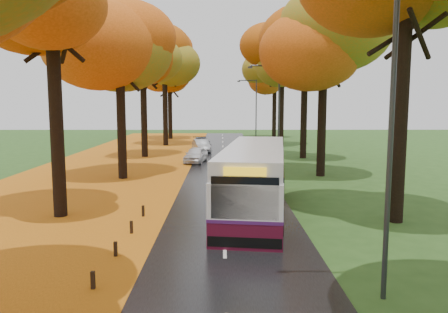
{
  "coord_description": "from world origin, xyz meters",
  "views": [
    {
      "loc": [
        -0.1,
        -3.05,
        5.19
      ],
      "look_at": [
        0.0,
        17.77,
        2.6
      ],
      "focal_mm": 35.0,
      "sensor_mm": 36.0,
      "label": 1
    }
  ],
  "objects_px": {
    "streetlamp_near": "(381,121)",
    "bus": "(255,177)",
    "streetlamp_far": "(254,106)",
    "streetlamp_mid": "(276,109)",
    "car_dark": "(201,144)",
    "car_white": "(196,155)",
    "car_silver": "(201,146)"
  },
  "relations": [
    {
      "from": "streetlamp_near",
      "to": "bus",
      "type": "bearing_deg",
      "value": 104.72
    },
    {
      "from": "streetlamp_far",
      "to": "streetlamp_near",
      "type": "bearing_deg",
      "value": -90.0
    },
    {
      "from": "streetlamp_mid",
      "to": "bus",
      "type": "distance_m",
      "value": 13.17
    },
    {
      "from": "streetlamp_far",
      "to": "car_dark",
      "type": "distance_m",
      "value": 10.53
    },
    {
      "from": "car_dark",
      "to": "streetlamp_mid",
      "type": "bearing_deg",
      "value": -74.52
    },
    {
      "from": "streetlamp_mid",
      "to": "bus",
      "type": "height_order",
      "value": "streetlamp_mid"
    },
    {
      "from": "streetlamp_far",
      "to": "car_white",
      "type": "distance_m",
      "value": 19.28
    },
    {
      "from": "bus",
      "to": "car_white",
      "type": "distance_m",
      "value": 17.25
    },
    {
      "from": "streetlamp_mid",
      "to": "streetlamp_far",
      "type": "relative_size",
      "value": 1.0
    },
    {
      "from": "bus",
      "to": "car_white",
      "type": "height_order",
      "value": "bus"
    },
    {
      "from": "streetlamp_mid",
      "to": "car_dark",
      "type": "height_order",
      "value": "streetlamp_mid"
    },
    {
      "from": "bus",
      "to": "streetlamp_near",
      "type": "bearing_deg",
      "value": -67.53
    },
    {
      "from": "streetlamp_mid",
      "to": "car_silver",
      "type": "xyz_separation_m",
      "value": [
        -6.2,
        12.31,
        -4.02
      ]
    },
    {
      "from": "bus",
      "to": "car_dark",
      "type": "relative_size",
      "value": 2.67
    },
    {
      "from": "streetlamp_mid",
      "to": "car_white",
      "type": "distance_m",
      "value": 8.58
    },
    {
      "from": "streetlamp_far",
      "to": "bus",
      "type": "bearing_deg",
      "value": -94.1
    },
    {
      "from": "car_white",
      "to": "streetlamp_mid",
      "type": "bearing_deg",
      "value": -24.69
    },
    {
      "from": "streetlamp_mid",
      "to": "streetlamp_far",
      "type": "height_order",
      "value": "same"
    },
    {
      "from": "bus",
      "to": "car_dark",
      "type": "height_order",
      "value": "bus"
    },
    {
      "from": "streetlamp_near",
      "to": "car_dark",
      "type": "height_order",
      "value": "streetlamp_near"
    },
    {
      "from": "streetlamp_mid",
      "to": "streetlamp_far",
      "type": "bearing_deg",
      "value": 90.0
    },
    {
      "from": "streetlamp_far",
      "to": "bus",
      "type": "height_order",
      "value": "streetlamp_far"
    },
    {
      "from": "streetlamp_near",
      "to": "car_silver",
      "type": "bearing_deg",
      "value": 100.25
    },
    {
      "from": "car_silver",
      "to": "streetlamp_far",
      "type": "bearing_deg",
      "value": 44.0
    },
    {
      "from": "bus",
      "to": "car_dark",
      "type": "distance_m",
      "value": 27.44
    },
    {
      "from": "streetlamp_near",
      "to": "streetlamp_mid",
      "type": "bearing_deg",
      "value": 90.0
    },
    {
      "from": "car_silver",
      "to": "car_dark",
      "type": "bearing_deg",
      "value": 78.99
    },
    {
      "from": "streetlamp_near",
      "to": "car_dark",
      "type": "xyz_separation_m",
      "value": [
        -6.3,
        36.59,
        -4.02
      ]
    },
    {
      "from": "streetlamp_mid",
      "to": "car_dark",
      "type": "distance_m",
      "value": 16.39
    },
    {
      "from": "streetlamp_far",
      "to": "car_silver",
      "type": "xyz_separation_m",
      "value": [
        -6.2,
        -9.69,
        -4.02
      ]
    },
    {
      "from": "car_white",
      "to": "car_dark",
      "type": "bearing_deg",
      "value": 99.19
    },
    {
      "from": "streetlamp_near",
      "to": "car_white",
      "type": "xyz_separation_m",
      "value": [
        -6.3,
        26.23,
        -4.01
      ]
    }
  ]
}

